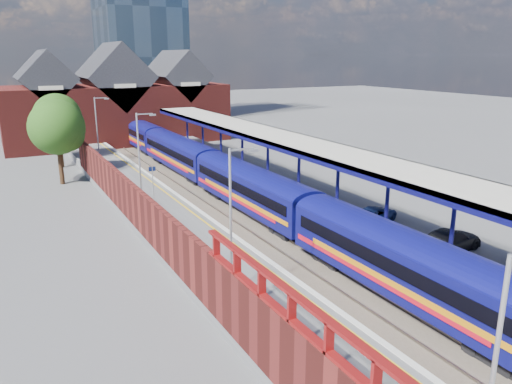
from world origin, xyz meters
TOP-DOWN VIEW (x-y plane):
  - ground at (0.00, 30.00)m, footprint 240.00×240.00m
  - ballast_bed at (0.00, 20.00)m, footprint 6.00×76.00m
  - rails at (0.00, 20.00)m, footprint 4.51×76.00m
  - left_platform at (-5.50, 20.00)m, footprint 5.00×76.00m
  - right_platform at (6.00, 20.00)m, footprint 6.00×76.00m
  - coping_left at (-3.15, 20.00)m, footprint 0.30×76.00m
  - coping_right at (3.15, 20.00)m, footprint 0.30×76.00m
  - yellow_line at (-3.75, 20.00)m, footprint 0.14×76.00m
  - train at (1.49, 27.38)m, footprint 2.92×65.92m
  - canopy at (5.48, 21.95)m, footprint 4.50×52.00m
  - lamp_post_a at (-6.36, -8.00)m, footprint 1.48×0.18m
  - lamp_post_b at (-6.36, 6.00)m, footprint 1.48×0.18m
  - lamp_post_c at (-6.36, 22.00)m, footprint 1.48×0.18m
  - lamp_post_d at (-6.36, 38.00)m, footprint 1.48×0.18m
  - platform_sign at (-5.00, 24.00)m, footprint 0.55×0.08m
  - brick_wall at (-8.10, 13.54)m, footprint 0.35×50.00m
  - station_building at (0.00, 58.00)m, footprint 30.00×12.12m
  - glass_tower at (10.00, 80.00)m, footprint 14.20×14.20m
  - tree_near at (-10.35, 35.91)m, footprint 5.20×5.20m
  - tree_far at (-9.35, 43.91)m, footprint 5.20×5.20m
  - parked_car_dark at (6.76, 4.58)m, footprint 5.00×2.75m
  - parked_car_blue at (6.53, 10.77)m, footprint 4.30×2.97m

SIDE VIEW (x-z plane):
  - ground at x=0.00m, z-range 0.00..0.00m
  - ballast_bed at x=0.00m, z-range 0.00..0.06m
  - rails at x=0.00m, z-range 0.05..0.19m
  - left_platform at x=-5.50m, z-range 0.00..1.00m
  - right_platform at x=6.00m, z-range 0.00..1.00m
  - yellow_line at x=-3.75m, z-range 1.00..1.01m
  - coping_left at x=-3.15m, z-range 1.00..1.05m
  - coping_right at x=3.15m, z-range 1.00..1.05m
  - parked_car_blue at x=6.53m, z-range 1.00..2.09m
  - parked_car_dark at x=6.76m, z-range 1.00..2.37m
  - train at x=1.49m, z-range 0.40..3.85m
  - brick_wall at x=-8.10m, z-range 0.52..4.38m
  - platform_sign at x=-5.00m, z-range 1.44..3.94m
  - lamp_post_a at x=-6.36m, z-range 1.49..8.49m
  - lamp_post_b at x=-6.36m, z-range 1.49..8.49m
  - lamp_post_c at x=-6.36m, z-range 1.49..8.49m
  - lamp_post_d at x=-6.36m, z-range 1.49..8.49m
  - canopy at x=5.48m, z-range 3.01..7.49m
  - tree_near at x=-10.35m, z-range 1.30..9.40m
  - tree_far at x=-9.35m, z-range 1.30..9.40m
  - station_building at x=0.00m, z-range -1.44..12.34m
  - glass_tower at x=10.00m, z-range 0.05..40.35m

